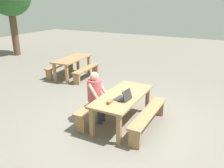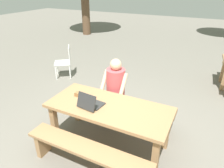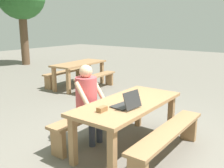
{
  "view_description": "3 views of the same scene",
  "coord_description": "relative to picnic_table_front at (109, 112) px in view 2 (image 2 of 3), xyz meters",
  "views": [
    {
      "loc": [
        -4.59,
        -2.13,
        2.81
      ],
      "look_at": [
        -0.07,
        0.25,
        0.99
      ],
      "focal_mm": 37.43,
      "sensor_mm": 36.0,
      "label": 1
    },
    {
      "loc": [
        1.23,
        -2.37,
        2.44
      ],
      "look_at": [
        -0.07,
        0.25,
        0.99
      ],
      "focal_mm": 32.95,
      "sensor_mm": 36.0,
      "label": 2
    },
    {
      "loc": [
        -3.09,
        -1.96,
        1.87
      ],
      "look_at": [
        -0.07,
        0.25,
        0.99
      ],
      "focal_mm": 41.21,
      "sensor_mm": 36.0,
      "label": 3
    }
  ],
  "objects": [
    {
      "name": "ground_plane",
      "position": [
        0.0,
        0.0,
        -0.63
      ],
      "size": [
        30.0,
        30.0,
        0.0
      ],
      "primitive_type": "plane",
      "color": "slate"
    },
    {
      "name": "picnic_table_front",
      "position": [
        0.0,
        0.0,
        0.0
      ],
      "size": [
        1.91,
        0.85,
        0.74
      ],
      "color": "#9E754C",
      "rests_on": "ground"
    },
    {
      "name": "bench_near",
      "position": [
        0.0,
        -0.65,
        -0.29
      ],
      "size": [
        1.84,
        0.3,
        0.46
      ],
      "color": "#9E754C",
      "rests_on": "ground"
    },
    {
      "name": "bench_far",
      "position": [
        0.0,
        0.65,
        -0.29
      ],
      "size": [
        1.84,
        0.3,
        0.46
      ],
      "color": "#9E754C",
      "rests_on": "ground"
    },
    {
      "name": "laptop",
      "position": [
        -0.25,
        -0.13,
        0.16
      ],
      "size": [
        0.35,
        0.35,
        0.25
      ],
      "rotation": [
        0.0,
        0.0,
        3.03
      ],
      "color": "#2D2D2D",
      "rests_on": "picnic_table_front"
    },
    {
      "name": "small_pouch",
      "position": [
        -0.57,
        0.05,
        0.14
      ],
      "size": [
        0.15,
        0.08,
        0.07
      ],
      "color": "olive",
      "rests_on": "picnic_table_front"
    },
    {
      "name": "person_seated",
      "position": [
        -0.2,
        0.62,
        0.11
      ],
      "size": [
        0.45,
        0.43,
        1.26
      ],
      "color": "#333847",
      "rests_on": "ground"
    },
    {
      "name": "plastic_chair",
      "position": [
        -2.37,
        1.92,
        -0.17
      ],
      "size": [
        0.61,
        0.61,
        0.87
      ],
      "rotation": [
        0.0,
        0.0,
        5.34
      ],
      "color": "white",
      "rests_on": "ground"
    }
  ]
}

